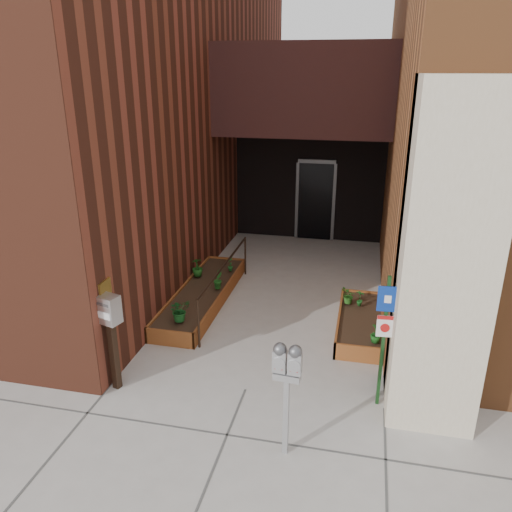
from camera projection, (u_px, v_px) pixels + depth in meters
The scene contains 15 objects.
ground at pixel (245, 390), 7.37m from camera, with size 80.00×80.00×0.00m, color #9E9991.
architecture at pixel (305, 45), 11.95m from camera, with size 20.00×14.60×10.00m.
planter_left at pixel (203, 296), 10.11m from camera, with size 0.90×3.60×0.30m.
planter_right at pixel (360, 323), 9.01m from camera, with size 0.80×2.20×0.30m.
handrail at pixel (225, 271), 9.74m from camera, with size 0.04×3.34×0.90m.
parking_meter at pixel (287, 370), 5.76m from camera, with size 0.35×0.17×1.53m.
sign_post at pixel (385, 329), 6.64m from camera, with size 0.27×0.07×1.96m.
payment_dropbox at pixel (110, 323), 7.05m from camera, with size 0.35×0.29×1.50m.
shrub_left_a at pixel (180, 310), 8.69m from camera, with size 0.36×0.36×0.40m, color #17521C.
shrub_left_b at pixel (218, 279), 10.00m from camera, with size 0.21×0.21×0.37m, color #1C5919.
shrub_left_c at pixel (197, 267), 10.58m from camera, with size 0.23×0.23×0.41m, color #1C5518.
shrub_left_d at pixel (230, 263), 10.85m from camera, with size 0.18×0.18×0.35m, color #1B6020.
shrub_right_a at pixel (376, 334), 8.02m from camera, with size 0.17×0.17×0.31m, color #185418.
shrub_right_b at pixel (360, 298), 9.25m from camera, with size 0.17×0.17×0.32m, color #1B611F.
shrub_right_c at pixel (348, 296), 9.35m from camera, with size 0.27×0.27×0.30m, color #28631C.
Camera 1 is at (1.51, -6.02, 4.45)m, focal length 35.00 mm.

